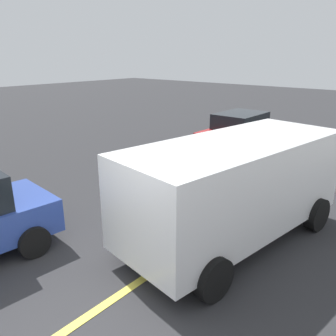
% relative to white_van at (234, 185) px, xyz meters
% --- Properties ---
extents(ground_plane, '(80.00, 80.00, 0.00)m').
position_rel_white_van_xyz_m(ground_plane, '(-3.86, 0.46, -1.27)').
color(ground_plane, '#2D2D30').
extents(lane_marking_centre, '(28.00, 0.16, 0.01)m').
position_rel_white_van_xyz_m(lane_marking_centre, '(-0.86, 0.46, -1.26)').
color(lane_marking_centre, '#E0D14C').
extents(white_van, '(5.43, 2.83, 2.20)m').
position_rel_white_van_xyz_m(white_van, '(0.00, 0.00, 0.00)').
color(white_van, white).
rests_on(white_van, ground_plane).
extents(car_red_near_curb, '(4.57, 2.01, 1.55)m').
position_rel_white_van_xyz_m(car_red_near_curb, '(6.82, 3.58, -0.48)').
color(car_red_near_curb, red).
rests_on(car_red_near_curb, ground_plane).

